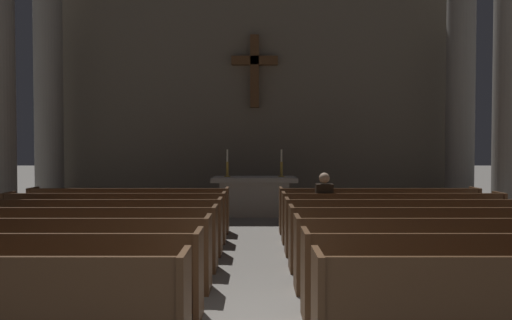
{
  "coord_description": "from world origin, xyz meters",
  "views": [
    {
      "loc": [
        0.04,
        -4.18,
        1.84
      ],
      "look_at": [
        0.0,
        7.61,
        1.48
      ],
      "focal_mm": 35.14,
      "sensor_mm": 36.0,
      "label": 1
    }
  ],
  "objects": [
    {
      "name": "pew_left_row_6",
      "position": [
        -2.59,
        5.15,
        0.48
      ],
      "size": [
        4.11,
        0.5,
        0.95
      ],
      "color": "brown",
      "rests_on": "ground"
    },
    {
      "name": "pew_left_row_7",
      "position": [
        -2.59,
        6.19,
        0.48
      ],
      "size": [
        4.11,
        0.5,
        0.95
      ],
      "color": "brown",
      "rests_on": "ground"
    },
    {
      "name": "pew_right_row_6",
      "position": [
        2.59,
        5.15,
        0.48
      ],
      "size": [
        4.11,
        0.5,
        0.95
      ],
      "color": "brown",
      "rests_on": "ground"
    },
    {
      "name": "candlestick_left",
      "position": [
        -0.7,
        8.74,
        1.24
      ],
      "size": [
        0.16,
        0.16,
        0.71
      ],
      "color": "#B79338",
      "rests_on": "altar"
    },
    {
      "name": "lone_worshipper",
      "position": [
        1.32,
        5.19,
        0.69
      ],
      "size": [
        0.32,
        0.43,
        1.32
      ],
      "color": "#26262B",
      "rests_on": "ground"
    },
    {
      "name": "pew_right_row_4",
      "position": [
        2.59,
        3.08,
        0.48
      ],
      "size": [
        4.11,
        0.5,
        0.95
      ],
      "color": "brown",
      "rests_on": "ground"
    },
    {
      "name": "pew_right_row_7",
      "position": [
        2.59,
        6.19,
        0.48
      ],
      "size": [
        4.11,
        0.5,
        0.95
      ],
      "color": "brown",
      "rests_on": "ground"
    },
    {
      "name": "column_right_fourth",
      "position": [
        5.67,
        9.62,
        3.33
      ],
      "size": [
        1.14,
        1.14,
        6.84
      ],
      "color": "gray",
      "rests_on": "ground"
    },
    {
      "name": "candlestick_right",
      "position": [
        0.7,
        8.74,
        1.24
      ],
      "size": [
        0.16,
        0.16,
        0.71
      ],
      "color": "#B79338",
      "rests_on": "altar"
    },
    {
      "name": "pew_right_row_2",
      "position": [
        2.59,
        1.0,
        0.48
      ],
      "size": [
        4.11,
        0.5,
        0.95
      ],
      "color": "brown",
      "rests_on": "ground"
    },
    {
      "name": "pew_left_row_5",
      "position": [
        -2.59,
        4.12,
        0.48
      ],
      "size": [
        4.11,
        0.5,
        0.95
      ],
      "color": "brown",
      "rests_on": "ground"
    },
    {
      "name": "altar",
      "position": [
        0.0,
        8.74,
        0.53
      ],
      "size": [
        2.2,
        0.9,
        1.01
      ],
      "color": "#A8A399",
      "rests_on": "ground"
    },
    {
      "name": "pew_left_row_4",
      "position": [
        -2.59,
        3.08,
        0.48
      ],
      "size": [
        4.11,
        0.5,
        0.95
      ],
      "color": "brown",
      "rests_on": "ground"
    },
    {
      "name": "pew_right_row_5",
      "position": [
        2.59,
        4.12,
        0.48
      ],
      "size": [
        4.11,
        0.5,
        0.95
      ],
      "color": "brown",
      "rests_on": "ground"
    },
    {
      "name": "apse_with_cross",
      "position": [
        0.0,
        10.99,
        3.65
      ],
      "size": [
        12.55,
        0.51,
        7.3
      ],
      "color": "#706656",
      "rests_on": "ground"
    },
    {
      "name": "pew_left_row_2",
      "position": [
        -2.59,
        1.0,
        0.48
      ],
      "size": [
        4.11,
        0.5,
        0.95
      ],
      "color": "brown",
      "rests_on": "ground"
    },
    {
      "name": "pew_left_row_3",
      "position": [
        -2.59,
        2.04,
        0.48
      ],
      "size": [
        4.11,
        0.5,
        0.95
      ],
      "color": "brown",
      "rests_on": "ground"
    },
    {
      "name": "column_left_fourth",
      "position": [
        -5.67,
        9.62,
        3.33
      ],
      "size": [
        1.14,
        1.14,
        6.84
      ],
      "color": "gray",
      "rests_on": "ground"
    },
    {
      "name": "pew_right_row_3",
      "position": [
        2.59,
        2.04,
        0.48
      ],
      "size": [
        4.11,
        0.5,
        0.95
      ],
      "color": "brown",
      "rests_on": "ground"
    }
  ]
}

